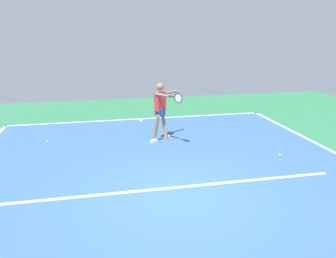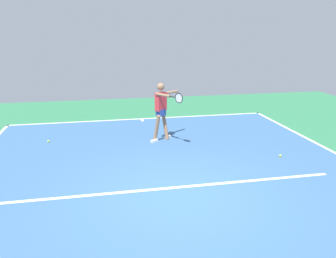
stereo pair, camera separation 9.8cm
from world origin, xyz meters
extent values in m
plane|color=#2D754C|center=(0.00, 0.00, 0.00)|extent=(21.11, 21.11, 0.00)
cube|color=#38608E|center=(0.00, 0.00, 0.00)|extent=(9.79, 12.89, 0.00)
cube|color=white|center=(0.00, -6.39, 0.00)|extent=(9.79, 0.10, 0.01)
cube|color=white|center=(0.00, -0.41, 0.00)|extent=(7.35, 0.10, 0.01)
cube|color=white|center=(0.00, -6.19, 0.00)|extent=(0.10, 0.30, 0.01)
cylinder|color=#9E7051|center=(-0.44, -3.80, 0.41)|extent=(0.26, 0.31, 0.85)
cube|color=white|center=(-0.52, -3.86, 0.04)|extent=(0.26, 0.22, 0.07)
cylinder|color=#9E7051|center=(-0.14, -3.60, 0.41)|extent=(0.26, 0.31, 0.85)
cube|color=white|center=(-0.06, -3.55, 0.04)|extent=(0.26, 0.22, 0.07)
cube|color=#2D4799|center=(-0.29, -3.70, 0.89)|extent=(0.32, 0.30, 0.20)
cube|color=red|center=(-0.29, -3.70, 1.22)|extent=(0.38, 0.34, 0.55)
sphere|color=#9E7051|center=(-0.29, -3.70, 1.67)|extent=(0.22, 0.22, 0.22)
cylinder|color=#9E7051|center=(-0.66, -3.95, 1.45)|extent=(0.50, 0.37, 0.08)
cylinder|color=#9E7051|center=(-0.30, -3.38, 1.48)|extent=(0.37, 0.50, 0.08)
cylinder|color=black|center=(-0.52, -3.06, 1.48)|extent=(0.15, 0.20, 0.03)
torus|color=black|center=(-0.65, -2.85, 1.48)|extent=(0.18, 0.26, 0.29)
cylinder|color=silver|center=(-0.65, -2.85, 1.48)|extent=(0.14, 0.21, 0.25)
sphere|color=#C6E53D|center=(3.12, -4.15, 0.03)|extent=(0.07, 0.07, 0.07)
sphere|color=#CCE033|center=(-3.19, -1.65, 0.03)|extent=(0.07, 0.07, 0.07)
camera|label=1|loc=(1.49, 5.89, 3.24)|focal=35.24mm
camera|label=2|loc=(1.39, 5.91, 3.24)|focal=35.24mm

